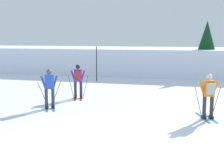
% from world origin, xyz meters
% --- Properties ---
extents(ground_plane, '(120.00, 120.00, 0.00)m').
position_xyz_m(ground_plane, '(0.00, 0.00, 0.00)').
color(ground_plane, silver).
extents(far_snow_ridge, '(80.00, 7.29, 2.10)m').
position_xyz_m(far_snow_ridge, '(0.00, 18.08, 1.05)').
color(far_snow_ridge, silver).
rests_on(far_snow_ridge, ground).
extents(skier_orange, '(0.96, 1.64, 1.71)m').
position_xyz_m(skier_orange, '(3.04, 3.38, 0.96)').
color(skier_orange, '#237AC6').
rests_on(skier_orange, ground).
extents(skier_blue, '(1.07, 1.59, 1.71)m').
position_xyz_m(skier_blue, '(-3.50, 3.47, 0.92)').
color(skier_blue, '#237AC6').
rests_on(skier_blue, ground).
extents(skier_purple, '(0.96, 1.63, 1.71)m').
position_xyz_m(skier_purple, '(-3.11, 5.88, 0.96)').
color(skier_purple, red).
rests_on(skier_purple, ground).
extents(trail_marker_pole, '(0.06, 0.06, 2.40)m').
position_xyz_m(trail_marker_pole, '(-4.07, 12.00, 1.20)').
color(trail_marker_pole, black).
rests_on(trail_marker_pole, ground).
extents(conifer_far_left, '(2.03, 2.03, 4.25)m').
position_xyz_m(conifer_far_left, '(3.29, 16.28, 2.52)').
color(conifer_far_left, '#513823').
rests_on(conifer_far_left, ground).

